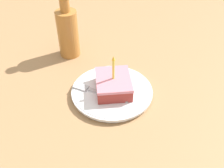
% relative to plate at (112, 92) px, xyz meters
% --- Properties ---
extents(ground_plane, '(2.40, 2.40, 0.04)m').
position_rel_plate_xyz_m(ground_plane, '(-0.01, 0.03, -0.03)').
color(ground_plane, '#9E754C').
rests_on(ground_plane, ground).
extents(plate, '(0.24, 0.24, 0.02)m').
position_rel_plate_xyz_m(plate, '(0.00, 0.00, 0.00)').
color(plate, silver).
rests_on(plate, ground_plane).
extents(cake_slice, '(0.10, 0.12, 0.12)m').
position_rel_plate_xyz_m(cake_slice, '(0.00, -0.00, 0.03)').
color(cake_slice, '#99332D').
rests_on(cake_slice, plate).
extents(fork, '(0.16, 0.10, 0.00)m').
position_rel_plate_xyz_m(fork, '(-0.05, -0.01, 0.01)').
color(fork, '#B2B2B7').
rests_on(fork, plate).
extents(bottle, '(0.07, 0.07, 0.22)m').
position_rel_plate_xyz_m(bottle, '(-0.13, 0.23, 0.08)').
color(bottle, '#B27233').
rests_on(bottle, ground_plane).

